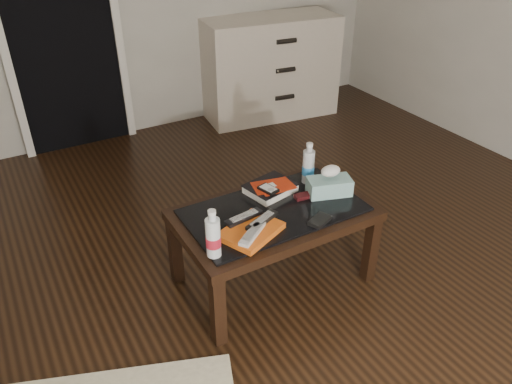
% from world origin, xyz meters
% --- Properties ---
extents(ground, '(5.00, 5.00, 0.00)m').
position_xyz_m(ground, '(0.00, 0.00, 0.00)').
color(ground, black).
rests_on(ground, ground).
extents(doorway, '(0.90, 0.08, 2.07)m').
position_xyz_m(doorway, '(-0.40, 2.47, 1.02)').
color(doorway, black).
rests_on(doorway, ground).
extents(coffee_table, '(1.00, 0.60, 0.46)m').
position_xyz_m(coffee_table, '(0.10, 0.20, 0.40)').
color(coffee_table, black).
rests_on(coffee_table, ground).
extents(dresser, '(1.25, 0.64, 0.90)m').
position_xyz_m(dresser, '(1.31, 2.23, 0.45)').
color(dresser, beige).
rests_on(dresser, ground).
extents(magazines, '(0.34, 0.30, 0.03)m').
position_xyz_m(magazines, '(-0.11, 0.08, 0.48)').
color(magazines, '#CF5413').
rests_on(magazines, coffee_table).
extents(remote_silver, '(0.19, 0.16, 0.02)m').
position_xyz_m(remote_silver, '(-0.13, 0.03, 0.50)').
color(remote_silver, '#BCBCC1').
rests_on(remote_silver, magazines).
extents(remote_black_front, '(0.20, 0.12, 0.02)m').
position_xyz_m(remote_black_front, '(-0.03, 0.10, 0.50)').
color(remote_black_front, black).
rests_on(remote_black_front, magazines).
extents(remote_black_back, '(0.21, 0.08, 0.02)m').
position_xyz_m(remote_black_back, '(-0.10, 0.17, 0.50)').
color(remote_black_back, black).
rests_on(remote_black_back, magazines).
extents(textbook, '(0.29, 0.25, 0.05)m').
position_xyz_m(textbook, '(0.17, 0.36, 0.48)').
color(textbook, black).
rests_on(textbook, coffee_table).
extents(dvd_mailers, '(0.21, 0.17, 0.01)m').
position_xyz_m(dvd_mailers, '(0.16, 0.34, 0.51)').
color(dvd_mailers, '#B8260C').
rests_on(dvd_mailers, textbook).
extents(ipod, '(0.09, 0.12, 0.02)m').
position_xyz_m(ipod, '(0.13, 0.30, 0.52)').
color(ipod, black).
rests_on(ipod, dvd_mailers).
extents(flip_phone, '(0.09, 0.06, 0.02)m').
position_xyz_m(flip_phone, '(0.29, 0.22, 0.47)').
color(flip_phone, black).
rests_on(flip_phone, coffee_table).
extents(wallet, '(0.14, 0.11, 0.02)m').
position_xyz_m(wallet, '(0.23, -0.01, 0.47)').
color(wallet, black).
rests_on(wallet, coffee_table).
extents(water_bottle_left, '(0.07, 0.07, 0.24)m').
position_xyz_m(water_bottle_left, '(-0.33, 0.02, 0.58)').
color(water_bottle_left, silver).
rests_on(water_bottle_left, coffee_table).
extents(water_bottle_right, '(0.07, 0.07, 0.24)m').
position_xyz_m(water_bottle_right, '(0.41, 0.35, 0.58)').
color(water_bottle_right, silver).
rests_on(water_bottle_right, coffee_table).
extents(tissue_box, '(0.26, 0.19, 0.09)m').
position_xyz_m(tissue_box, '(0.43, 0.19, 0.51)').
color(tissue_box, teal).
rests_on(tissue_box, coffee_table).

